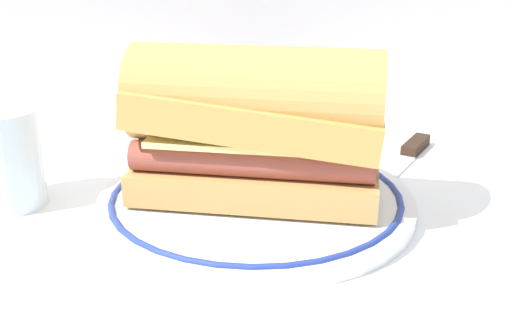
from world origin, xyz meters
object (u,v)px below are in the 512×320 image
object	(u,v)px
drinking_glass	(6,164)
plate	(256,200)
salt_shaker	(251,85)
sausage_sandwich	(256,122)
butter_knife	(407,155)

from	to	relation	value
drinking_glass	plate	bearing A→B (deg)	-12.49
drinking_glass	salt_shaker	distance (m)	0.34
plate	salt_shaker	bearing A→B (deg)	81.37
sausage_sandwich	salt_shaker	bearing A→B (deg)	100.57
drinking_glass	salt_shaker	size ratio (longest dim) A/B	1.04
plate	drinking_glass	size ratio (longest dim) A/B	3.16
plate	drinking_glass	world-z (taller)	drinking_glass
drinking_glass	butter_knife	world-z (taller)	drinking_glass
drinking_glass	butter_knife	xyz separation A→B (m)	(0.39, 0.05, -0.03)
plate	salt_shaker	distance (m)	0.28
plate	butter_knife	xyz separation A→B (m)	(0.18, 0.09, -0.00)
plate	sausage_sandwich	xyz separation A→B (m)	(-0.00, 0.00, 0.07)
drinking_glass	butter_knife	size ratio (longest dim) A/B	0.74
sausage_sandwich	salt_shaker	world-z (taller)	sausage_sandwich
sausage_sandwich	plate	bearing A→B (deg)	-17.66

